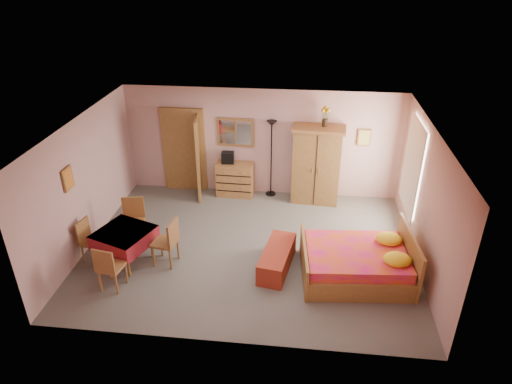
# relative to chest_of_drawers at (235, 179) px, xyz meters

# --- Properties ---
(floor) EXTENTS (6.50, 6.50, 0.00)m
(floor) POSITION_rel_chest_of_drawers_xyz_m (0.63, -2.27, -0.41)
(floor) COLOR #656059
(floor) RESTS_ON ground
(ceiling) EXTENTS (6.50, 6.50, 0.00)m
(ceiling) POSITION_rel_chest_of_drawers_xyz_m (0.63, -2.27, 2.19)
(ceiling) COLOR brown
(ceiling) RESTS_ON wall_back
(wall_back) EXTENTS (6.50, 0.10, 2.60)m
(wall_back) POSITION_rel_chest_of_drawers_xyz_m (0.63, 0.23, 0.89)
(wall_back) COLOR tan
(wall_back) RESTS_ON floor
(wall_front) EXTENTS (6.50, 0.10, 2.60)m
(wall_front) POSITION_rel_chest_of_drawers_xyz_m (0.63, -4.77, 0.89)
(wall_front) COLOR tan
(wall_front) RESTS_ON floor
(wall_left) EXTENTS (0.10, 5.00, 2.60)m
(wall_left) POSITION_rel_chest_of_drawers_xyz_m (-2.62, -2.27, 0.89)
(wall_left) COLOR tan
(wall_left) RESTS_ON floor
(wall_right) EXTENTS (0.10, 5.00, 2.60)m
(wall_right) POSITION_rel_chest_of_drawers_xyz_m (3.88, -2.27, 0.89)
(wall_right) COLOR tan
(wall_right) RESTS_ON floor
(doorway) EXTENTS (1.06, 0.12, 2.15)m
(doorway) POSITION_rel_chest_of_drawers_xyz_m (-1.27, 0.20, 0.61)
(doorway) COLOR #9E6B35
(doorway) RESTS_ON floor
(window) EXTENTS (0.08, 1.40, 1.95)m
(window) POSITION_rel_chest_of_drawers_xyz_m (3.84, -1.07, 1.04)
(window) COLOR white
(window) RESTS_ON wall_right
(picture_left) EXTENTS (0.04, 0.32, 0.42)m
(picture_left) POSITION_rel_chest_of_drawers_xyz_m (-2.59, -2.87, 1.29)
(picture_left) COLOR orange
(picture_left) RESTS_ON wall_left
(picture_back) EXTENTS (0.30, 0.04, 0.40)m
(picture_back) POSITION_rel_chest_of_drawers_xyz_m (2.98, 0.20, 1.14)
(picture_back) COLOR #D8BF59
(picture_back) RESTS_ON wall_back
(chest_of_drawers) EXTENTS (0.89, 0.46, 0.83)m
(chest_of_drawers) POSITION_rel_chest_of_drawers_xyz_m (0.00, 0.00, 0.00)
(chest_of_drawers) COLOR #A86D39
(chest_of_drawers) RESTS_ON floor
(wall_mirror) EXTENTS (0.89, 0.08, 0.70)m
(wall_mirror) POSITION_rel_chest_of_drawers_xyz_m (0.00, 0.21, 1.14)
(wall_mirror) COLOR white
(wall_mirror) RESTS_ON wall_back
(stereo) EXTENTS (0.31, 0.24, 0.27)m
(stereo) POSITION_rel_chest_of_drawers_xyz_m (-0.17, 0.05, 0.55)
(stereo) COLOR black
(stereo) RESTS_ON chest_of_drawers
(floor_lamp) EXTENTS (0.27, 0.27, 1.90)m
(floor_lamp) POSITION_rel_chest_of_drawers_xyz_m (0.86, 0.11, 0.53)
(floor_lamp) COLOR black
(floor_lamp) RESTS_ON floor
(wardrobe) EXTENTS (1.23, 0.70, 1.87)m
(wardrobe) POSITION_rel_chest_of_drawers_xyz_m (1.93, -0.08, 0.52)
(wardrobe) COLOR olive
(wardrobe) RESTS_ON floor
(sunflower_vase) EXTENTS (0.19, 0.19, 0.45)m
(sunflower_vase) POSITION_rel_chest_of_drawers_xyz_m (2.05, -0.01, 1.68)
(sunflower_vase) COLOR gold
(sunflower_vase) RESTS_ON wardrobe
(bed) EXTENTS (2.09, 1.71, 0.91)m
(bed) POSITION_rel_chest_of_drawers_xyz_m (2.67, -2.89, 0.04)
(bed) COLOR #DF1570
(bed) RESTS_ON floor
(bench) EXTENTS (0.68, 1.34, 0.43)m
(bench) POSITION_rel_chest_of_drawers_xyz_m (1.23, -2.82, -0.20)
(bench) COLOR maroon
(bench) RESTS_ON floor
(dining_table) EXTENTS (1.21, 1.21, 0.69)m
(dining_table) POSITION_rel_chest_of_drawers_xyz_m (-1.66, -2.94, -0.07)
(dining_table) COLOR maroon
(dining_table) RESTS_ON floor
(chair_south) EXTENTS (0.47, 0.47, 0.89)m
(chair_south) POSITION_rel_chest_of_drawers_xyz_m (-1.63, -3.69, 0.03)
(chair_south) COLOR #AA6B39
(chair_south) RESTS_ON floor
(chair_north) EXTENTS (0.52, 0.52, 0.96)m
(chair_north) POSITION_rel_chest_of_drawers_xyz_m (-1.72, -2.29, 0.06)
(chair_north) COLOR brown
(chair_north) RESTS_ON floor
(chair_west) EXTENTS (0.44, 0.44, 0.86)m
(chair_west) POSITION_rel_chest_of_drawers_xyz_m (-2.29, -2.96, 0.02)
(chair_west) COLOR olive
(chair_west) RESTS_ON floor
(chair_east) EXTENTS (0.49, 0.49, 0.95)m
(chair_east) POSITION_rel_chest_of_drawers_xyz_m (-0.90, -2.89, 0.06)
(chair_east) COLOR olive
(chair_east) RESTS_ON floor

